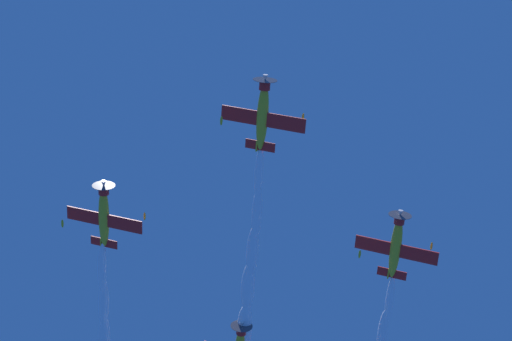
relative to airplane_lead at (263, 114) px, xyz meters
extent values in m
ellipsoid|color=gold|center=(0.08, 0.26, -0.01)|extent=(3.52, 7.36, 1.53)
cylinder|color=red|center=(-0.89, -2.93, 0.03)|extent=(1.70, 1.36, 1.48)
cone|color=white|center=(-1.10, -3.61, 0.04)|extent=(0.89, 0.93, 0.71)
cylinder|color=#3F3F47|center=(-1.05, -3.45, 0.04)|extent=(3.12, 0.94, 3.24)
cube|color=red|center=(0.21, 0.45, -0.18)|extent=(8.76, 4.00, 3.36)
ellipsoid|color=gold|center=(4.26, -0.77, 1.38)|extent=(0.61, 1.04, 0.35)
ellipsoid|color=gold|center=(-3.85, 1.66, -1.75)|extent=(0.61, 1.04, 0.35)
cube|color=red|center=(0.99, 3.31, 0.00)|extent=(3.27, 1.85, 1.26)
cube|color=gold|center=(0.83, 3.44, 0.51)|extent=(0.87, 1.30, 1.19)
ellipsoid|color=#1E232D|center=(-0.16, 0.00, 0.42)|extent=(1.40, 1.85, 0.94)
ellipsoid|color=gold|center=(19.07, 9.05, -0.12)|extent=(3.53, 7.36, 1.55)
cylinder|color=red|center=(18.10, 5.86, -0.07)|extent=(1.70, 1.36, 1.50)
cone|color=white|center=(17.89, 5.18, -0.06)|extent=(0.89, 0.93, 0.71)
cylinder|color=#3F3F47|center=(17.94, 5.34, -0.06)|extent=(3.14, 0.94, 3.26)
cube|color=red|center=(19.19, 9.24, -0.29)|extent=(8.72, 3.99, 3.47)
ellipsoid|color=gold|center=(23.23, 8.03, 1.33)|extent=(0.61, 1.04, 0.35)
ellipsoid|color=gold|center=(15.16, 10.44, -1.91)|extent=(0.61, 1.04, 0.35)
cube|color=red|center=(19.98, 12.10, -0.12)|extent=(3.26, 1.85, 1.30)
cube|color=gold|center=(19.81, 12.24, 0.39)|extent=(0.88, 1.30, 1.19)
ellipsoid|color=#1E232D|center=(18.82, 8.79, 0.31)|extent=(1.40, 1.85, 0.95)
ellipsoid|color=gold|center=(-11.93, 17.78, 1.62)|extent=(3.63, 7.37, 1.74)
cylinder|color=red|center=(-12.90, 14.60, 1.47)|extent=(1.68, 1.42, 1.50)
cone|color=white|center=(-13.11, 13.92, 1.43)|extent=(0.89, 0.96, 0.72)
cylinder|color=#3F3F47|center=(-13.06, 14.07, 1.44)|extent=(3.04, 1.08, 3.20)
cube|color=red|center=(-11.81, 17.98, 1.46)|extent=(8.85, 4.02, 3.20)
ellipsoid|color=gold|center=(-7.74, 16.67, 2.93)|extent=(0.62, 1.05, 0.38)
ellipsoid|color=gold|center=(-15.87, 19.29, 0.00)|extent=(0.62, 1.05, 0.38)
cube|color=red|center=(-11.02, 20.83, 1.83)|extent=(3.31, 1.86, 1.22)
cube|color=gold|center=(-11.18, 20.92, 2.35)|extent=(0.85, 1.35, 1.24)
ellipsoid|color=#1E232D|center=(-12.17, 17.49, 2.04)|extent=(1.41, 1.87, 0.99)
cylinder|color=red|center=(6.81, 24.58, -0.56)|extent=(1.73, 1.41, 1.53)
cone|color=white|center=(6.61, 23.90, -0.58)|extent=(0.91, 0.95, 0.73)
cylinder|color=#3F3F47|center=(6.65, 24.05, -0.57)|extent=(3.15, 1.07, 3.31)
ellipsoid|color=white|center=(2.02, 6.34, 0.16)|extent=(2.67, 6.12, 1.02)
ellipsoid|color=white|center=(3.46, 10.73, 0.05)|extent=(2.86, 6.19, 1.23)
ellipsoid|color=white|center=(4.65, 15.26, 0.24)|extent=(3.06, 6.25, 1.43)
ellipsoid|color=white|center=(5.77, 19.69, 0.49)|extent=(3.26, 6.31, 1.64)
ellipsoid|color=white|center=(7.22, 24.63, 0.23)|extent=(3.46, 6.38, 1.85)
ellipsoid|color=white|center=(21.17, 15.27, 0.01)|extent=(2.67, 6.12, 1.02)
ellipsoid|color=white|center=(22.18, 19.61, -0.01)|extent=(2.86, 6.19, 1.23)
ellipsoid|color=white|center=(-10.25, 23.77, 1.61)|extent=(2.67, 6.12, 1.02)
ellipsoid|color=white|center=(-8.73, 28.33, 1.96)|extent=(2.86, 6.19, 1.23)
ellipsoid|color=white|center=(-7.28, 32.83, 1.93)|extent=(3.06, 6.25, 1.43)
camera|label=1|loc=(-9.46, -22.99, -81.95)|focal=58.22mm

